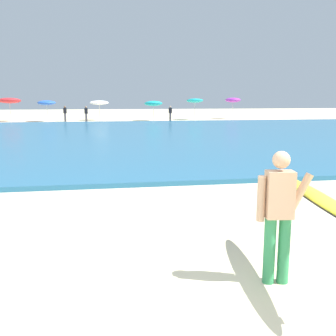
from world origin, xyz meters
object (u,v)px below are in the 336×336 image
Objects in this scene: beach_umbrella_0 at (9,101)px; beachgoer_near_row_left at (65,113)px; beach_umbrella_5 at (233,100)px; beachgoer_near_row_right at (86,113)px; beach_umbrella_3 at (153,103)px; beach_umbrella_2 at (99,103)px; beach_umbrella_4 at (195,101)px; beachgoer_near_row_mid at (170,113)px; surfer_with_board at (299,206)px; beach_umbrella_1 at (47,103)px.

beachgoer_near_row_left is at bearing -11.04° from beach_umbrella_0.
beachgoer_near_row_right is (-16.29, -3.29, -1.29)m from beach_umbrella_5.
beach_umbrella_0 is 1.16× the size of beach_umbrella_3.
beach_umbrella_2 is 1.03× the size of beach_umbrella_3.
beach_umbrella_0 is 1.03× the size of beach_umbrella_4.
beach_umbrella_0 reaches higher than beach_umbrella_2.
beach_umbrella_3 is at bearing -1.45° from beachgoer_near_row_left.
beach_umbrella_4 is 4.28m from beachgoer_near_row_mid.
beach_umbrella_0 is (-11.71, 37.39, 1.07)m from surfer_with_board.
beach_umbrella_0 is at bearing -177.42° from beach_umbrella_5.
surfer_with_board is at bearing -80.32° from beachgoer_near_row_left.
surfer_with_board is 37.36m from beach_umbrella_1.
beach_umbrella_4 is 1.50× the size of beachgoer_near_row_mid.
beachgoer_near_row_mid is at bearing -155.58° from beach_umbrella_5.
beach_umbrella_4 reaches higher than surfer_with_board.
beachgoer_near_row_mid is (7.16, -3.18, -1.03)m from beach_umbrella_2.
beach_umbrella_2 is 7.90m from beachgoer_near_row_mid.
beach_umbrella_5 is 18.60m from beachgoer_near_row_left.
surfer_with_board is 1.28× the size of beach_umbrella_1.
beach_umbrella_2 is 10.36m from beach_umbrella_4.
beachgoer_near_row_right is at bearing -16.11° from beach_umbrella_0.
beach_umbrella_4 is (4.76, 1.41, 0.28)m from beach_umbrella_3.
beach_umbrella_3 is 1.34× the size of beachgoer_near_row_left.
beachgoer_near_row_mid is at bearing -7.59° from beachgoer_near_row_left.
beach_umbrella_1 is at bearing -174.40° from beach_umbrella_5.
beach_umbrella_2 reaches higher than beach_umbrella_3.
beachgoer_near_row_right is at bearing -113.68° from beach_umbrella_2.
beach_umbrella_3 is (10.76, -0.40, -0.08)m from beach_umbrella_1.
beach_umbrella_1 reaches higher than beachgoer_near_row_mid.
beach_umbrella_2 reaches higher than beachgoer_near_row_mid.
beach_umbrella_0 is 1.14× the size of beach_umbrella_1.
beach_umbrella_0 is 5.76m from beachgoer_near_row_left.
beach_umbrella_2 is at bearing 66.32° from beachgoer_near_row_right.
beachgoer_near_row_left is (-3.41, -1.77, -1.03)m from beach_umbrella_2.
beach_umbrella_0 is 19.26m from beach_umbrella_4.
beachgoer_near_row_mid is (-3.17, -2.60, -1.24)m from beach_umbrella_4.
beach_umbrella_2 is 3.33m from beachgoer_near_row_right.
beach_umbrella_4 is at bearing -3.20° from beach_umbrella_2.
beachgoer_near_row_mid is 8.44m from beachgoer_near_row_right.
beach_umbrella_4 is (19.26, 0.11, -0.02)m from beach_umbrella_0.
beach_umbrella_4 is (7.55, 37.50, 1.05)m from surfer_with_board.
beach_umbrella_0 is 1.13× the size of beach_umbrella_2.
beach_umbrella_1 is at bearing 172.68° from beachgoer_near_row_mid.
beachgoer_near_row_left is at bearing -152.64° from beach_umbrella_2.
beach_umbrella_4 is 11.90m from beachgoer_near_row_right.
beach_umbrella_0 is 8.07m from beachgoer_near_row_right.
beach_umbrella_5 is at bearing 5.60° from beach_umbrella_1.
beach_umbrella_5 is 1.53× the size of beachgoer_near_row_left.
beach_umbrella_1 is 15.56m from beach_umbrella_4.
beachgoer_near_row_mid is at bearing -8.78° from beach_umbrella_0.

